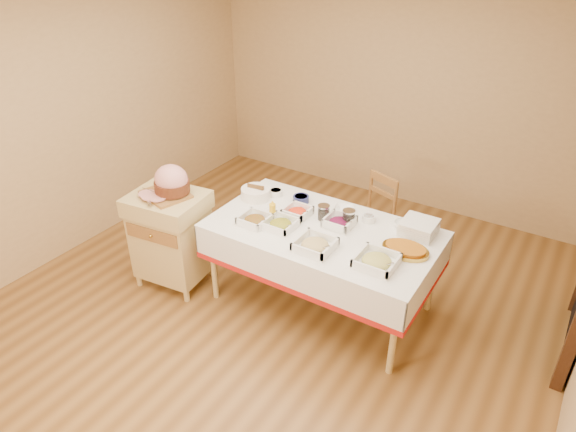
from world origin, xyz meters
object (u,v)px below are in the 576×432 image
(preserve_jar_left, at_px, (324,213))
(bread_basket, at_px, (256,193))
(dining_table, at_px, (322,245))
(plate_stack, at_px, (419,227))
(dining_chair, at_px, (372,217))
(preserve_jar_right, at_px, (349,218))
(ham_on_board, at_px, (171,183))
(mustard_bottle, at_px, (273,211))
(butcher_cart, at_px, (171,234))
(brass_platter, at_px, (405,249))

(preserve_jar_left, bearing_deg, bread_basket, 179.49)
(dining_table, relative_size, plate_stack, 6.93)
(dining_chair, height_order, bread_basket, bread_basket)
(dining_table, xyz_separation_m, plate_stack, (0.67, 0.34, 0.22))
(preserve_jar_right, distance_m, plate_stack, 0.55)
(ham_on_board, distance_m, preserve_jar_left, 1.30)
(dining_table, height_order, plate_stack, plate_stack)
(dining_table, height_order, dining_chair, dining_chair)
(ham_on_board, bearing_deg, mustard_bottle, 20.75)
(dining_chair, relative_size, ham_on_board, 2.01)
(butcher_cart, relative_size, preserve_jar_right, 6.68)
(dining_table, distance_m, preserve_jar_left, 0.27)
(dining_table, distance_m, plate_stack, 0.78)
(dining_table, xyz_separation_m, preserve_jar_left, (-0.07, 0.13, 0.22))
(preserve_jar_left, bearing_deg, dining_chair, 81.85)
(brass_platter, bearing_deg, mustard_bottle, -173.95)
(ham_on_board, xyz_separation_m, mustard_bottle, (0.81, 0.31, -0.17))
(dining_chair, height_order, ham_on_board, ham_on_board)
(preserve_jar_right, relative_size, bread_basket, 0.50)
(dining_chair, xyz_separation_m, preserve_jar_left, (-0.11, -0.79, 0.39))
(mustard_bottle, height_order, plate_stack, mustard_bottle)
(bread_basket, relative_size, brass_platter, 0.73)
(preserve_jar_right, bearing_deg, dining_table, -131.12)
(butcher_cart, height_order, mustard_bottle, mustard_bottle)
(dining_table, relative_size, bread_basket, 6.92)
(ham_on_board, distance_m, preserve_jar_right, 1.51)
(dining_table, xyz_separation_m, ham_on_board, (-1.24, -0.39, 0.40))
(butcher_cart, relative_size, dining_chair, 1.06)
(ham_on_board, bearing_deg, brass_platter, 12.49)
(butcher_cart, relative_size, ham_on_board, 2.14)
(preserve_jar_left, bearing_deg, preserve_jar_right, 8.11)
(butcher_cart, distance_m, ham_on_board, 0.50)
(dining_chair, distance_m, brass_platter, 1.14)
(mustard_bottle, relative_size, brass_platter, 0.47)
(dining_chair, bearing_deg, butcher_cart, -134.72)
(preserve_jar_right, distance_m, brass_platter, 0.55)
(butcher_cart, height_order, brass_platter, butcher_cart)
(bread_basket, bearing_deg, ham_on_board, -132.70)
(ham_on_board, xyz_separation_m, preserve_jar_left, (1.18, 0.52, -0.18))
(dining_table, bearing_deg, plate_stack, 26.56)
(dining_chair, relative_size, preserve_jar_right, 6.28)
(preserve_jar_left, xyz_separation_m, plate_stack, (0.74, 0.20, -0.00))
(brass_platter, bearing_deg, butcher_cart, -166.85)
(dining_chair, bearing_deg, mustard_bottle, -115.30)
(butcher_cart, xyz_separation_m, preserve_jar_left, (1.22, 0.56, 0.32))
(preserve_jar_right, distance_m, mustard_bottle, 0.62)
(plate_stack, bearing_deg, dining_table, -153.44)
(ham_on_board, distance_m, mustard_bottle, 0.89)
(preserve_jar_right, relative_size, brass_platter, 0.37)
(dining_table, bearing_deg, dining_chair, 87.30)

